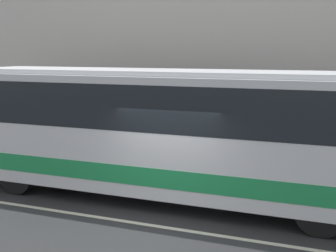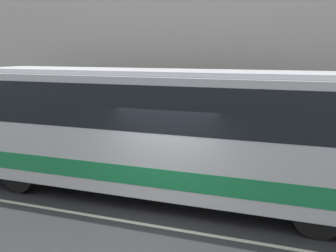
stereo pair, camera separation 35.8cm
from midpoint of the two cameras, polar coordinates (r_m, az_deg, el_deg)
ground_plane at (r=10.51m, az=-2.43°, el=-12.11°), size 60.00×60.00×0.00m
sidewalk at (r=15.11m, az=5.78°, el=-5.18°), size 60.00×2.32×0.17m
lane_stripe at (r=10.51m, az=-2.43°, el=-12.09°), size 54.00×0.14×0.01m
transit_bus at (r=12.02m, az=-2.82°, el=-0.10°), size 11.82×2.48×3.34m
pedestrian_waiting at (r=15.04m, az=-1.98°, el=-1.59°), size 0.36×0.36×1.79m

